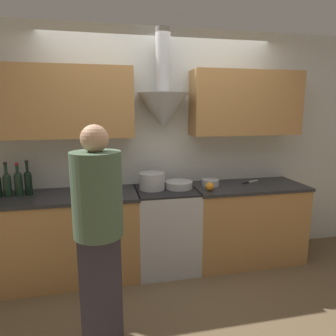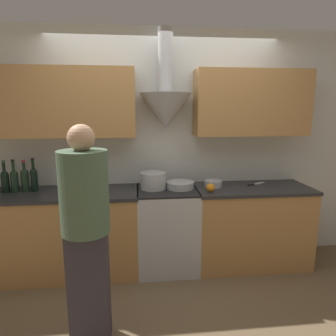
% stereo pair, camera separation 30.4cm
% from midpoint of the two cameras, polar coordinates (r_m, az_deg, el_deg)
% --- Properties ---
extents(ground_plane, '(12.00, 12.00, 0.00)m').
position_cam_midpoint_polar(ground_plane, '(3.25, -1.93, -21.16)').
color(ground_plane, brown).
extents(wall_back, '(8.40, 0.54, 2.60)m').
position_cam_midpoint_polar(wall_back, '(3.35, -4.75, 6.73)').
color(wall_back, silver).
rests_on(wall_back, ground_plane).
extents(counter_left, '(1.54, 0.62, 0.90)m').
position_cam_midpoint_polar(counter_left, '(3.37, -21.90, -12.17)').
color(counter_left, '#B27F47').
rests_on(counter_left, ground_plane).
extents(counter_right, '(1.27, 0.62, 0.90)m').
position_cam_midpoint_polar(counter_right, '(3.60, 12.24, -10.08)').
color(counter_right, '#B27F47').
rests_on(counter_right, ground_plane).
extents(stove_range, '(0.64, 0.60, 0.90)m').
position_cam_midpoint_polar(stove_range, '(3.34, -3.03, -11.45)').
color(stove_range, '#B7BABC').
rests_on(stove_range, ground_plane).
extents(wine_bottle_2, '(0.08, 0.08, 0.34)m').
position_cam_midpoint_polar(wine_bottle_2, '(3.37, -30.65, -2.55)').
color(wine_bottle_2, black).
rests_on(wine_bottle_2, counter_left).
extents(wine_bottle_3, '(0.08, 0.08, 0.33)m').
position_cam_midpoint_polar(wine_bottle_3, '(3.35, -28.99, -2.42)').
color(wine_bottle_3, black).
rests_on(wine_bottle_3, counter_left).
extents(wine_bottle_4, '(0.07, 0.07, 0.35)m').
position_cam_midpoint_polar(wine_bottle_4, '(3.32, -27.51, -2.31)').
color(wine_bottle_4, black).
rests_on(wine_bottle_4, counter_left).
extents(stock_pot, '(0.27, 0.27, 0.18)m').
position_cam_midpoint_polar(stock_pot, '(3.19, -5.78, -2.49)').
color(stock_pot, '#B7BABC').
rests_on(stock_pot, stove_range).
extents(mixing_bowl, '(0.30, 0.30, 0.07)m').
position_cam_midpoint_polar(mixing_bowl, '(3.23, -0.63, -3.23)').
color(mixing_bowl, '#B7BABC').
rests_on(mixing_bowl, stove_range).
extents(orange_fruit, '(0.09, 0.09, 0.09)m').
position_cam_midpoint_polar(orange_fruit, '(3.14, 5.22, -3.57)').
color(orange_fruit, orange).
rests_on(orange_fruit, counter_right).
extents(saucepan, '(0.19, 0.19, 0.07)m').
position_cam_midpoint_polar(saucepan, '(3.35, 5.52, -2.80)').
color(saucepan, '#B7BABC').
rests_on(saucepan, counter_right).
extents(chefs_knife, '(0.25, 0.15, 0.01)m').
position_cam_midpoint_polar(chefs_knife, '(3.60, 13.11, -2.59)').
color(chefs_knife, silver).
rests_on(chefs_knife, counter_right).
extents(person_foreground_left, '(0.34, 0.34, 1.64)m').
position_cam_midpoint_polar(person_foreground_left, '(2.21, -17.02, -11.49)').
color(person_foreground_left, '#38333D').
rests_on(person_foreground_left, ground_plane).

